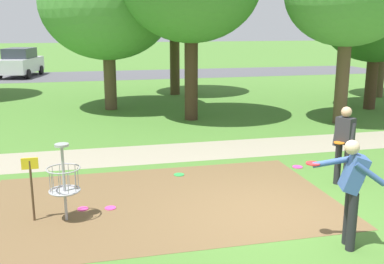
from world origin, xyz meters
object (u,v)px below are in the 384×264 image
player_throwing (344,141)px  tree_far_left (377,14)px  player_foreground_watching (352,187)px  frisbee_by_tee (83,209)px  frisbee_far_left (297,167)px  frisbee_far_right (179,175)px  parked_car_leftmost (20,62)px  disc_golf_basket (60,179)px  frisbee_scattered_b (110,208)px  tree_mid_center (107,3)px

player_throwing → tree_far_left: bearing=52.8°
player_foreground_watching → frisbee_by_tee: 4.78m
frisbee_far_left → frisbee_far_right: same height
frisbee_far_right → parked_car_leftmost: parked_car_leftmost is taller
player_throwing → tree_far_left: size_ratio=0.31×
disc_golf_basket → frisbee_scattered_b: 1.17m
frisbee_by_tee → parked_car_leftmost: bearing=99.3°
frisbee_far_right → tree_far_left: 11.85m
player_foreground_watching → frisbee_far_left: (1.06, 3.88, -0.98)m
player_foreground_watching → parked_car_leftmost: size_ratio=0.38×
tree_mid_center → frisbee_far_right: bearing=-83.5°
player_foreground_watching → tree_mid_center: 13.41m
disc_golf_basket → frisbee_far_right: bearing=37.8°
frisbee_by_tee → frisbee_scattered_b: (0.50, -0.08, 0.00)m
player_throwing → tree_mid_center: bearing=112.6°
frisbee_far_left → parked_car_leftmost: (-8.91, 22.03, 0.91)m
player_throwing → parked_car_leftmost: 25.16m
frisbee_by_tee → tree_mid_center: size_ratio=0.03×
tree_far_left → disc_golf_basket: bearing=-144.5°
frisbee_far_right → disc_golf_basket: bearing=-142.2°
frisbee_far_right → frisbee_scattered_b: bearing=-135.7°
tree_mid_center → frisbee_scattered_b: bearing=-93.6°
frisbee_scattered_b → disc_golf_basket: bearing=-159.0°
tree_far_left → frisbee_by_tee: bearing=-145.0°
disc_golf_basket → frisbee_far_right: 3.24m
player_throwing → frisbee_far_left: (-0.35, 1.36, -0.96)m
player_foreground_watching → parked_car_leftmost: 27.08m
frisbee_by_tee → frisbee_far_left: same height
frisbee_by_tee → disc_golf_basket: bearing=-130.2°
frisbee_far_left → tree_far_left: tree_far_left is taller
disc_golf_basket → tree_far_left: size_ratio=0.25×
frisbee_far_right → tree_mid_center: bearing=96.5°
disc_golf_basket → frisbee_by_tee: 0.91m
player_throwing → frisbee_far_right: 3.68m
frisbee_far_right → tree_far_left: bearing=34.9°
player_foreground_watching → disc_golf_basket: bearing=154.9°
frisbee_scattered_b → tree_far_left: tree_far_left is taller
player_foreground_watching → frisbee_scattered_b: player_foreground_watching is taller
frisbee_far_right → parked_car_leftmost: bearing=105.3°
player_throwing → tree_mid_center: size_ratio=0.27×
player_throwing → frisbee_far_right: bearing=156.1°
frisbee_scattered_b → tree_mid_center: 11.18m
frisbee_far_left → tree_mid_center: tree_mid_center is taller
player_throwing → frisbee_far_left: size_ratio=6.90×
disc_golf_basket → player_throwing: player_throwing is taller
disc_golf_basket → player_throwing: (5.74, 0.49, 0.21)m
player_throwing → frisbee_scattered_b: bearing=-178.1°
player_foreground_watching → frisbee_far_right: size_ratio=7.19×
frisbee_scattered_b → tree_mid_center: (0.65, 10.36, 4.15)m
frisbee_scattered_b → tree_far_left: (10.87, 8.04, 3.71)m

